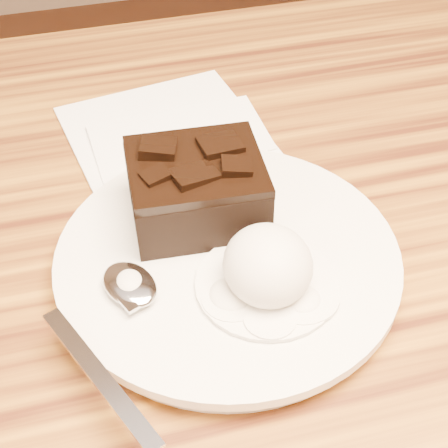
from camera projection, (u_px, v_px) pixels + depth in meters
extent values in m
cylinder|color=white|center=(228.00, 263.00, 0.51)|extent=(0.25, 0.25, 0.02)
cube|color=black|center=(197.00, 193.00, 0.52)|extent=(0.10, 0.09, 0.04)
ellipsoid|color=white|center=(268.00, 265.00, 0.47)|extent=(0.06, 0.06, 0.05)
cylinder|color=white|center=(267.00, 285.00, 0.48)|extent=(0.10, 0.10, 0.00)
cube|color=white|center=(167.00, 134.00, 0.63)|extent=(0.19, 0.19, 0.01)
cube|color=black|center=(134.00, 277.00, 0.48)|extent=(0.01, 0.01, 0.00)
cube|color=black|center=(210.00, 308.00, 0.46)|extent=(0.01, 0.01, 0.00)
cube|color=black|center=(316.00, 306.00, 0.46)|extent=(0.01, 0.01, 0.00)
cube|color=black|center=(226.00, 307.00, 0.46)|extent=(0.01, 0.01, 0.00)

